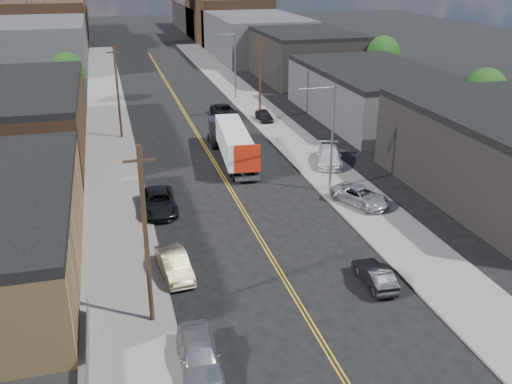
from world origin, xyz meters
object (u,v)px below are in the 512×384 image
semi_truck (230,140)px  car_left_b (174,265)px  car_left_a (199,355)px  car_right_oncoming (375,275)px  car_left_c (159,202)px  car_right_lot_a (361,196)px  car_right_lot_b (330,156)px  car_ahead_truck (224,111)px  car_right_lot_c (264,115)px

semi_truck → car_left_b: bearing=-106.3°
semi_truck → car_left_a: bearing=-100.1°
semi_truck → car_left_b: size_ratio=3.02×
semi_truck → car_right_oncoming: (3.29, -24.67, -1.35)m
car_left_c → car_right_lot_a: size_ratio=1.11×
car_right_lot_b → car_ahead_truck: (-5.83, 20.15, -0.20)m
semi_truck → car_right_lot_a: size_ratio=2.69×
car_right_oncoming → car_ahead_truck: 40.74m
car_right_lot_b → car_right_lot_c: size_ratio=1.43×
car_left_a → car_ahead_truck: (10.90, 45.50, -0.07)m
car_left_a → car_right_oncoming: (11.40, 4.77, -0.14)m
semi_truck → car_left_c: bearing=-122.1°
car_right_oncoming → car_right_lot_a: bearing=-108.7°
car_right_lot_c → car_ahead_truck: bearing=139.0°
car_left_b → car_right_oncoming: (11.40, -4.19, -0.08)m
car_left_b → car_left_a: bearing=-95.9°
car_right_lot_c → car_ahead_truck: (-4.11, 3.53, -0.06)m
car_left_c → car_right_lot_b: (16.64, 6.43, 0.15)m
car_ahead_truck → car_right_lot_a: bearing=-86.4°
car_left_c → car_right_lot_c: car_left_c is taller
car_left_a → car_right_lot_c: car_left_a is taller
car_right_oncoming → car_ahead_truck: bearing=-87.3°
semi_truck → car_right_lot_b: size_ratio=2.53×
car_left_b → car_right_oncoming: size_ratio=1.13×
car_right_lot_a → car_right_oncoming: bearing=-134.4°
car_left_c → car_right_lot_b: bearing=21.8°
car_right_oncoming → car_ahead_truck: car_ahead_truck is taller
car_right_oncoming → car_right_lot_c: size_ratio=1.07×
car_right_lot_a → semi_truck: bearing=95.0°
car_left_b → car_right_oncoming: car_left_b is taller
car_right_lot_c → car_right_lot_b: bearing=-84.5°
car_left_b → car_ahead_truck: bearing=67.5°
car_right_lot_a → car_right_lot_c: car_right_lot_a is taller
car_left_a → car_right_lot_a: (15.58, 15.84, 0.05)m
car_left_b → car_right_oncoming: bearing=-26.1°
car_left_c → car_right_lot_a: (15.49, -3.09, 0.07)m
car_right_lot_b → car_ahead_truck: size_ratio=1.03×
semi_truck → car_left_b: semi_truck is taller
car_left_b → car_left_c: (0.08, 9.97, 0.04)m
car_right_lot_c → car_ahead_truck: car_ahead_truck is taller
car_left_b → car_right_lot_b: bearing=38.5°
car_left_b → car_right_lot_a: bearing=17.9°
car_left_b → car_right_lot_b: (16.73, 16.40, 0.19)m
semi_truck → car_right_lot_a: (7.46, -13.59, -1.15)m
car_left_c → car_right_lot_b: car_right_lot_b is taller
car_right_oncoming → car_ahead_truck: size_ratio=0.77×
car_right_oncoming → semi_truck: bearing=-80.4°
car_ahead_truck → car_left_b: bearing=-112.0°
car_left_b → car_left_c: bearing=83.6°
car_left_a → car_right_lot_b: (16.73, 25.36, 0.13)m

